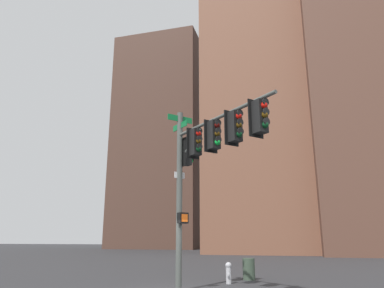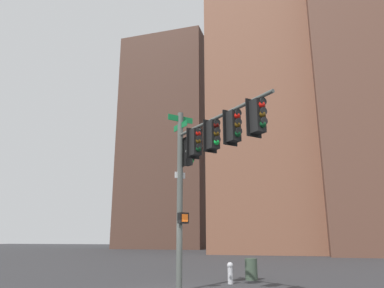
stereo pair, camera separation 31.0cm
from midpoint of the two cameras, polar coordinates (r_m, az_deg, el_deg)
signal_pole_assembly at (r=12.91m, az=1.22°, el=-1.61°), size 4.08×4.39×6.79m
fire_hydrant at (r=16.13m, az=5.21°, el=-19.48°), size 0.34×0.26×0.87m
litter_bin at (r=17.77m, az=8.43°, el=-18.93°), size 0.56×0.56×0.95m
building_brick_nearside at (r=58.47m, az=13.33°, el=7.65°), size 22.75×19.78×47.35m
building_brick_midblock at (r=55.71m, az=24.82°, el=5.08°), size 23.89×14.42×38.77m
building_glass_tower at (r=79.12m, az=24.96°, el=13.16°), size 28.80×31.07×73.98m
building_brick_farside at (r=76.73m, az=-4.38°, el=0.09°), size 17.72×17.07×42.75m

